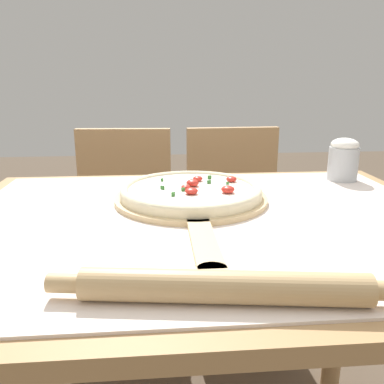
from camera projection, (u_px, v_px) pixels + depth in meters
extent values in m
cube|color=#A87F51|center=(207.00, 226.00, 0.86)|extent=(1.11, 0.86, 0.03)
cylinder|color=#A87F51|center=(35.00, 305.00, 1.29)|extent=(0.06, 0.06, 0.75)
cylinder|color=#A87F51|center=(339.00, 291.00, 1.37)|extent=(0.06, 0.06, 0.75)
cube|color=silver|center=(207.00, 219.00, 0.86)|extent=(1.03, 0.78, 0.00)
cylinder|color=#D6B784|center=(191.00, 198.00, 0.98)|extent=(0.37, 0.37, 0.01)
cube|color=#D6B784|center=(204.00, 242.00, 0.71)|extent=(0.04, 0.23, 0.01)
cylinder|color=#D6B784|center=(213.00, 272.00, 0.60)|extent=(0.05, 0.05, 0.01)
cylinder|color=beige|center=(191.00, 193.00, 0.97)|extent=(0.34, 0.34, 0.02)
torus|color=beige|center=(191.00, 189.00, 0.97)|extent=(0.34, 0.34, 0.02)
cylinder|color=white|center=(191.00, 189.00, 0.97)|extent=(0.30, 0.30, 0.00)
ellipsoid|color=red|center=(231.00, 179.00, 1.03)|extent=(0.03, 0.03, 0.01)
ellipsoid|color=red|center=(196.00, 179.00, 1.03)|extent=(0.02, 0.02, 0.01)
ellipsoid|color=red|center=(193.00, 183.00, 0.99)|extent=(0.03, 0.03, 0.02)
ellipsoid|color=red|center=(191.00, 191.00, 0.92)|extent=(0.03, 0.03, 0.01)
ellipsoid|color=red|center=(228.00, 189.00, 0.93)|extent=(0.03, 0.03, 0.02)
ellipsoid|color=red|center=(186.00, 187.00, 0.96)|extent=(0.02, 0.02, 0.01)
cube|color=#387533|center=(163.00, 188.00, 0.96)|extent=(0.01, 0.01, 0.01)
cube|color=#387533|center=(183.00, 189.00, 0.94)|extent=(0.01, 0.01, 0.01)
cube|color=#387533|center=(228.00, 183.00, 1.00)|extent=(0.01, 0.01, 0.01)
cube|color=#387533|center=(189.00, 186.00, 0.98)|extent=(0.01, 0.01, 0.01)
cube|color=#387533|center=(162.00, 180.00, 1.03)|extent=(0.01, 0.01, 0.01)
cube|color=#387533|center=(162.00, 188.00, 0.96)|extent=(0.01, 0.01, 0.01)
cube|color=#387533|center=(173.00, 194.00, 0.90)|extent=(0.01, 0.01, 0.01)
cube|color=#387533|center=(209.00, 182.00, 1.01)|extent=(0.01, 0.01, 0.01)
cube|color=#387533|center=(195.00, 184.00, 1.00)|extent=(0.01, 0.01, 0.01)
cube|color=#387533|center=(210.00, 177.00, 1.06)|extent=(0.01, 0.01, 0.01)
cylinder|color=tan|center=(224.00, 287.00, 0.53)|extent=(0.38, 0.09, 0.04)
cylinder|color=tan|center=(64.00, 283.00, 0.54)|extent=(0.05, 0.03, 0.03)
cube|color=tan|center=(121.00, 251.00, 1.57)|extent=(0.43, 0.43, 0.02)
cube|color=tan|center=(125.00, 182.00, 1.68)|extent=(0.38, 0.06, 0.44)
cylinder|color=tan|center=(73.00, 325.00, 1.47)|extent=(0.04, 0.04, 0.41)
cylinder|color=tan|center=(161.00, 324.00, 1.48)|extent=(0.04, 0.04, 0.41)
cylinder|color=tan|center=(92.00, 282.00, 1.78)|extent=(0.04, 0.04, 0.41)
cylinder|color=tan|center=(165.00, 282.00, 1.78)|extent=(0.04, 0.04, 0.41)
cube|color=tan|center=(240.00, 247.00, 1.61)|extent=(0.41, 0.41, 0.02)
cube|color=tan|center=(232.00, 180.00, 1.72)|extent=(0.38, 0.05, 0.44)
cylinder|color=tan|center=(206.00, 321.00, 1.49)|extent=(0.04, 0.04, 0.41)
cylinder|color=tan|center=(290.00, 315.00, 1.53)|extent=(0.04, 0.04, 0.41)
cylinder|color=tan|center=(195.00, 280.00, 1.80)|extent=(0.04, 0.04, 0.41)
cylinder|color=tan|center=(265.00, 276.00, 1.84)|extent=(0.04, 0.04, 0.41)
cylinder|color=#B2B7BC|center=(343.00, 164.00, 1.16)|extent=(0.08, 0.08, 0.09)
ellipsoid|color=white|center=(345.00, 145.00, 1.15)|extent=(0.08, 0.08, 0.04)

